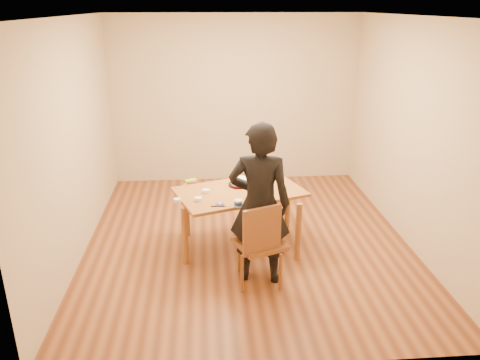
{
  "coord_description": "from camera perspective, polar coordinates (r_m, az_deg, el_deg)",
  "views": [
    {
      "loc": [
        -0.5,
        -5.3,
        2.82
      ],
      "look_at": [
        -0.11,
        -0.23,
        0.9
      ],
      "focal_mm": 35.0,
      "sensor_mm": 36.0,
      "label": 1
    }
  ],
  "objects": [
    {
      "name": "person",
      "position": [
        4.84,
        2.4,
        -2.99
      ],
      "size": [
        0.71,
        0.53,
        1.76
      ],
      "primitive_type": "imported",
      "rotation": [
        0.0,
        0.0,
        2.97
      ],
      "color": "black",
      "rests_on": "floor"
    },
    {
      "name": "ramekin_green",
      "position": [
        5.27,
        -5.1,
        -2.34
      ],
      "size": [
        0.09,
        0.09,
        0.04
      ],
      "primitive_type": "cylinder",
      "color": "white",
      "rests_on": "dining_table"
    },
    {
      "name": "frosting_dollop",
      "position": [
        5.15,
        -2.49,
        -2.87
      ],
      "size": [
        0.04,
        0.04,
        0.02
      ],
      "primitive_type": "ellipsoid",
      "color": "white",
      "rests_on": "frosting_lid"
    },
    {
      "name": "frosting_tub",
      "position": [
        5.1,
        -0.22,
        -2.85
      ],
      "size": [
        0.09,
        0.09,
        0.08
      ],
      "primitive_type": "cylinder",
      "color": "white",
      "rests_on": "dining_table"
    },
    {
      "name": "spatula",
      "position": [
        5.12,
        -2.67,
        -3.21
      ],
      "size": [
        0.16,
        0.03,
        0.01
      ],
      "primitive_type": "cube",
      "rotation": [
        0.0,
        0.0,
        -0.08
      ],
      "color": "black",
      "rests_on": "dining_table"
    },
    {
      "name": "candy_box_green",
      "position": [
        5.8,
        -6.02,
        -0.07
      ],
      "size": [
        0.16,
        0.12,
        0.02
      ],
      "primitive_type": "cube",
      "rotation": [
        0.0,
        0.0,
        0.4
      ],
      "color": "green",
      "rests_on": "candy_box_pink"
    },
    {
      "name": "cake",
      "position": [
        5.68,
        -0.1,
        -0.16
      ],
      "size": [
        0.21,
        0.21,
        0.07
      ],
      "primitive_type": "cylinder",
      "color": "white",
      "rests_on": "cake_plate"
    },
    {
      "name": "ramekin_yellow",
      "position": [
        5.48,
        -4.16,
        -1.37
      ],
      "size": [
        0.09,
        0.09,
        0.04
      ],
      "primitive_type": "cylinder",
      "color": "white",
      "rests_on": "dining_table"
    },
    {
      "name": "room_shell",
      "position": [
        5.86,
        0.62,
        6.12
      ],
      "size": [
        4.0,
        4.5,
        2.7
      ],
      "color": "#5F3017",
      "rests_on": "ground"
    },
    {
      "name": "cake_plate",
      "position": [
        5.7,
        -0.1,
        -0.56
      ],
      "size": [
        0.26,
        0.26,
        0.02
      ],
      "primitive_type": "cylinder",
      "color": "#AC0B33",
      "rests_on": "dining_table"
    },
    {
      "name": "frosting_lid",
      "position": [
        5.16,
        -2.49,
        -3.01
      ],
      "size": [
        0.1,
        0.1,
        0.01
      ],
      "primitive_type": "cylinder",
      "color": "#1B2AB0",
      "rests_on": "dining_table"
    },
    {
      "name": "ramekin_multi",
      "position": [
        5.27,
        -7.66,
        -2.47
      ],
      "size": [
        0.08,
        0.08,
        0.04
      ],
      "primitive_type": "cylinder",
      "color": "white",
      "rests_on": "dining_table"
    },
    {
      "name": "dining_table",
      "position": [
        5.55,
        -0.04,
        -1.46
      ],
      "size": [
        1.65,
        1.29,
        0.04
      ],
      "primitive_type": "cube",
      "rotation": [
        0.0,
        0.0,
        0.33
      ],
      "color": "brown",
      "rests_on": "floor"
    },
    {
      "name": "dining_chair",
      "position": [
        4.99,
        2.39,
        -7.75
      ],
      "size": [
        0.6,
        0.6,
        0.04
      ],
      "primitive_type": "cube",
      "rotation": [
        0.0,
        0.0,
        0.37
      ],
      "color": "brown",
      "rests_on": "floor"
    },
    {
      "name": "frosting_dome",
      "position": [
        5.67,
        -0.1,
        0.27
      ],
      "size": [
        0.2,
        0.2,
        0.03
      ],
      "primitive_type": "ellipsoid",
      "color": "white",
      "rests_on": "cake"
    },
    {
      "name": "candy_box_pink",
      "position": [
        5.81,
        -5.96,
        -0.27
      ],
      "size": [
        0.13,
        0.09,
        0.02
      ],
      "primitive_type": "cube",
      "rotation": [
        0.0,
        0.0,
        0.23
      ],
      "color": "#C92FA2",
      "rests_on": "dining_table"
    }
  ]
}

